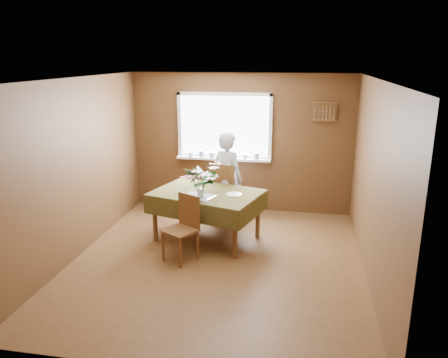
% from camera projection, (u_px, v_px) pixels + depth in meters
% --- Properties ---
extents(floor, '(4.50, 4.50, 0.00)m').
position_uv_depth(floor, '(217.00, 261.00, 6.12)').
color(floor, brown).
rests_on(floor, ground).
extents(ceiling, '(4.50, 4.50, 0.00)m').
position_uv_depth(ceiling, '(216.00, 79.00, 5.44)').
color(ceiling, white).
rests_on(ceiling, wall_back).
extents(wall_back, '(4.00, 0.00, 4.00)m').
position_uv_depth(wall_back, '(241.00, 143.00, 7.91)').
color(wall_back, brown).
rests_on(wall_back, floor).
extents(wall_front, '(4.00, 0.00, 4.00)m').
position_uv_depth(wall_front, '(164.00, 245.00, 3.65)').
color(wall_front, brown).
rests_on(wall_front, floor).
extents(wall_left, '(0.00, 4.50, 4.50)m').
position_uv_depth(wall_left, '(77.00, 169.00, 6.12)').
color(wall_left, brown).
rests_on(wall_left, floor).
extents(wall_right, '(0.00, 4.50, 4.50)m').
position_uv_depth(wall_right, '(374.00, 183.00, 5.43)').
color(wall_right, brown).
rests_on(wall_right, floor).
extents(window_assembly, '(1.72, 0.20, 1.22)m').
position_uv_depth(window_assembly, '(224.00, 138.00, 7.88)').
color(window_assembly, white).
rests_on(window_assembly, wall_back).
extents(spoon_rack, '(0.44, 0.05, 0.33)m').
position_uv_depth(spoon_rack, '(325.00, 112.00, 7.46)').
color(spoon_rack, brown).
rests_on(spoon_rack, wall_back).
extents(dining_table, '(1.83, 1.48, 0.78)m').
position_uv_depth(dining_table, '(207.00, 198.00, 6.69)').
color(dining_table, brown).
rests_on(dining_table, floor).
extents(chair_far, '(0.56, 0.56, 1.05)m').
position_uv_depth(chair_far, '(225.00, 191.00, 7.40)').
color(chair_far, brown).
rests_on(chair_far, floor).
extents(chair_near, '(0.55, 0.55, 0.93)m').
position_uv_depth(chair_near, '(184.00, 225.00, 6.09)').
color(chair_near, brown).
rests_on(chair_near, floor).
extents(seated_woman, '(0.70, 0.62, 1.60)m').
position_uv_depth(seated_woman, '(228.00, 179.00, 7.29)').
color(seated_woman, white).
rests_on(seated_woman, floor).
extents(flower_bouquet, '(0.52, 0.52, 0.45)m').
position_uv_depth(flower_bouquet, '(200.00, 178.00, 6.37)').
color(flower_bouquet, white).
rests_on(flower_bouquet, dining_table).
extents(side_plate, '(0.32, 0.32, 0.01)m').
position_uv_depth(side_plate, '(234.00, 194.00, 6.53)').
color(side_plate, white).
rests_on(side_plate, dining_table).
extents(table_knife, '(0.11, 0.23, 0.00)m').
position_uv_depth(table_knife, '(212.00, 198.00, 6.38)').
color(table_knife, silver).
rests_on(table_knife, dining_table).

